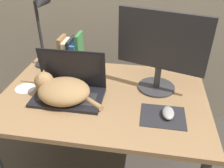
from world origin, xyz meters
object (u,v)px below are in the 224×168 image
Objects in this scene: external_monitor at (161,49)px; cd_disc at (25,88)px; laptop at (69,88)px; computer_mouse at (168,113)px; desk_lamp at (41,17)px; book_row at (71,54)px; cat at (61,90)px.

cd_disc is (-0.77, -0.13, -0.25)m from external_monitor.
computer_mouse is (0.54, -0.09, -0.03)m from laptop.
external_monitor is at bearing -11.15° from desk_lamp.
computer_mouse is 0.94m from desk_lamp.
laptop is 0.76× the size of desk_lamp.
laptop is at bearing -75.24° from book_row.
desk_lamp reaches higher than computer_mouse.
cat is 0.50m from desk_lamp.
cat is at bearing 174.66° from computer_mouse.
laptop is 3.77× the size of computer_mouse.
book_row is (-0.05, 0.35, 0.05)m from cat.
desk_lamp is at bearing 122.98° from cat.
cd_disc is (-0.29, 0.02, -0.05)m from laptop.
external_monitor is 0.60m from book_row.
desk_lamp is (-0.73, 0.14, 0.09)m from external_monitor.
external_monitor is 4.01× the size of cd_disc.
laptop reaches higher than cat.
computer_mouse is at bearing -9.77° from laptop.
cd_disc is at bearing 175.07° from laptop.
cat is 0.84× the size of external_monitor.
cat reaches higher than cd_disc.
cat is at bearing -14.15° from cd_disc.
laptop reaches higher than cd_disc.
external_monitor is at bearing -15.26° from book_row.
computer_mouse is at bearing -26.55° from desk_lamp.
laptop is 0.49m from desk_lamp.
laptop is 0.05m from cat.
computer_mouse is at bearing -8.11° from cd_disc.
computer_mouse is (0.06, -0.25, -0.23)m from external_monitor.
book_row is at bearing 2.98° from desk_lamp.
computer_mouse is at bearing -76.72° from external_monitor.
laptop is 0.29m from cd_disc.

